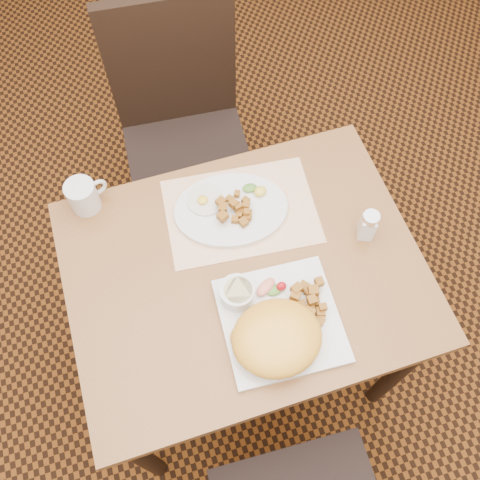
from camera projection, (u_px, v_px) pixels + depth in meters
name	position (u px, v px, depth m)	size (l,w,h in m)	color
ground	(243.00, 351.00, 2.02)	(8.00, 8.00, 0.00)	black
table	(245.00, 286.00, 1.46)	(0.90, 0.70, 0.75)	brown
chair_far	(183.00, 126.00, 1.84)	(0.45, 0.46, 0.97)	black
placemat	(241.00, 211.00, 1.44)	(0.40, 0.28, 0.00)	white
plate_square	(281.00, 321.00, 1.29)	(0.28, 0.28, 0.02)	silver
plate_oval	(231.00, 210.00, 1.43)	(0.30, 0.23, 0.02)	silver
hollandaise_mound	(276.00, 338.00, 1.22)	(0.21, 0.19, 0.08)	yellow
ramekin	(237.00, 293.00, 1.29)	(0.08, 0.08, 0.05)	silver
garnish_sq	(271.00, 287.00, 1.31)	(0.08, 0.06, 0.03)	#387223
fried_egg	(205.00, 200.00, 1.43)	(0.10, 0.10, 0.02)	white
garnish_ov	(256.00, 190.00, 1.44)	(0.07, 0.06, 0.02)	#387223
salt_shaker	(368.00, 225.00, 1.36)	(0.06, 0.06, 0.10)	white
coffee_mug	(84.00, 196.00, 1.41)	(0.11, 0.08, 0.09)	silver
home_fries_sq	(309.00, 301.00, 1.29)	(0.10, 0.12, 0.04)	#A5671A
home_fries_ov	(237.00, 210.00, 1.40)	(0.10, 0.11, 0.04)	#A5671A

